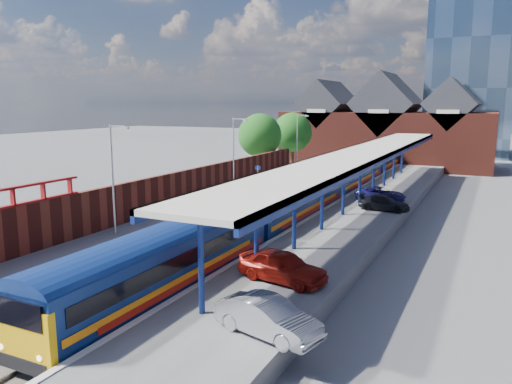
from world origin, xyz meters
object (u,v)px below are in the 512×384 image
train (328,183)px  platform_sign (258,174)px  lamp_post_c (235,151)px  parked_car_silver (268,317)px  parked_car_blue (380,194)px  lamp_post_b (114,173)px  lamp_post_d (298,140)px  parked_car_dark (384,203)px  parked_car_red (282,266)px

train → platform_sign: 6.62m
lamp_post_c → parked_car_silver: lamp_post_c is taller
train → parked_car_blue: train is taller
lamp_post_b → lamp_post_c: 16.00m
train → platform_sign: bearing=-169.7°
train → lamp_post_b: (-7.86, -19.18, 2.87)m
train → lamp_post_d: lamp_post_d is taller
train → lamp_post_c: bearing=-158.0°
train → parked_car_silver: train is taller
train → parked_car_blue: 4.96m
lamp_post_b → lamp_post_c: same height
lamp_post_d → parked_car_dark: bearing=-51.1°
parked_car_silver → parked_car_dark: (-0.69, 23.45, -0.11)m
parked_car_silver → lamp_post_d: bearing=34.5°
parked_car_silver → parked_car_dark: 23.46m
platform_sign → lamp_post_c: bearing=-124.3°
lamp_post_c → parked_car_red: lamp_post_c is taller
parked_car_blue → parked_car_dark: bearing=-161.0°
platform_sign → parked_car_dark: platform_sign is taller
train → parked_car_dark: train is taller
lamp_post_c → parked_car_dark: lamp_post_c is taller
train → parked_car_silver: (6.68, -27.77, -0.44)m
lamp_post_b → parked_car_blue: size_ratio=1.66×
lamp_post_b → parked_car_blue: (12.76, 18.66, -3.40)m
lamp_post_b → parked_car_silver: lamp_post_b is taller
parked_car_dark → parked_car_red: bearing=179.4°
lamp_post_d → parked_car_silver: lamp_post_d is taller
train → lamp_post_b: lamp_post_b is taller
lamp_post_b → parked_car_red: (12.84, -3.24, -3.25)m
parked_car_blue → parked_car_silver: bearing=-173.2°
lamp_post_d → parked_car_red: lamp_post_d is taller
parked_car_red → parked_car_silver: parked_car_red is taller
train → lamp_post_d: size_ratio=9.41×
lamp_post_d → parked_car_blue: size_ratio=1.66×
lamp_post_c → platform_sign: size_ratio=2.80×
lamp_post_c → lamp_post_d: same height
lamp_post_c → lamp_post_d: size_ratio=1.00×
lamp_post_d → parked_car_dark: lamp_post_d is taller
lamp_post_b → platform_sign: lamp_post_b is taller
lamp_post_d → platform_sign: (1.36, -14.00, -2.30)m
platform_sign → parked_car_dark: bearing=-14.1°
train → lamp_post_b: bearing=-112.3°
lamp_post_b → platform_sign: size_ratio=2.80×
lamp_post_c → platform_sign: bearing=55.7°
parked_car_red → lamp_post_c: bearing=44.8°
lamp_post_c → platform_sign: (1.36, 2.00, -2.30)m
lamp_post_d → parked_car_silver: (14.53, -40.59, -3.31)m
train → parked_car_dark: size_ratio=16.69×
platform_sign → parked_car_red: bearing=-61.6°
train → parked_car_blue: bearing=-6.1°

